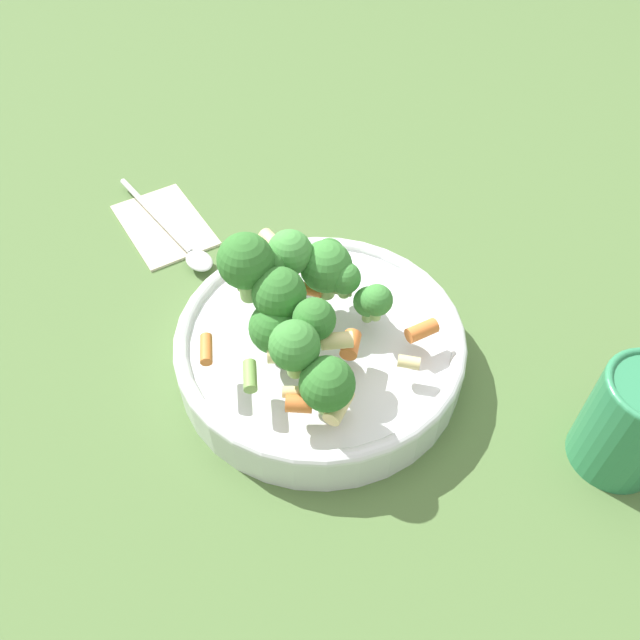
% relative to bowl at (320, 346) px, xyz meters
% --- Properties ---
extents(ground_plane, '(3.00, 3.00, 0.00)m').
position_rel_bowl_xyz_m(ground_plane, '(0.00, 0.00, -0.03)').
color(ground_plane, '#4C6B38').
extents(bowl, '(0.26, 0.26, 0.05)m').
position_rel_bowl_xyz_m(bowl, '(0.00, 0.00, 0.00)').
color(bowl, silver).
rests_on(bowl, ground_plane).
extents(pasta_salad, '(0.17, 0.19, 0.10)m').
position_rel_bowl_xyz_m(pasta_salad, '(0.02, -0.01, 0.07)').
color(pasta_salad, '#8CB766').
rests_on(pasta_salad, bowl).
extents(cup, '(0.07, 0.07, 0.10)m').
position_rel_bowl_xyz_m(cup, '(-0.09, 0.25, 0.03)').
color(cup, '#2D7F51').
rests_on(cup, ground_plane).
extents(napkin, '(0.12, 0.15, 0.01)m').
position_rel_bowl_xyz_m(napkin, '(-0.03, -0.27, -0.02)').
color(napkin, beige).
rests_on(napkin, ground_plane).
extents(spoon, '(0.05, 0.20, 0.01)m').
position_rel_bowl_xyz_m(spoon, '(-0.02, -0.23, -0.01)').
color(spoon, silver).
rests_on(spoon, napkin).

